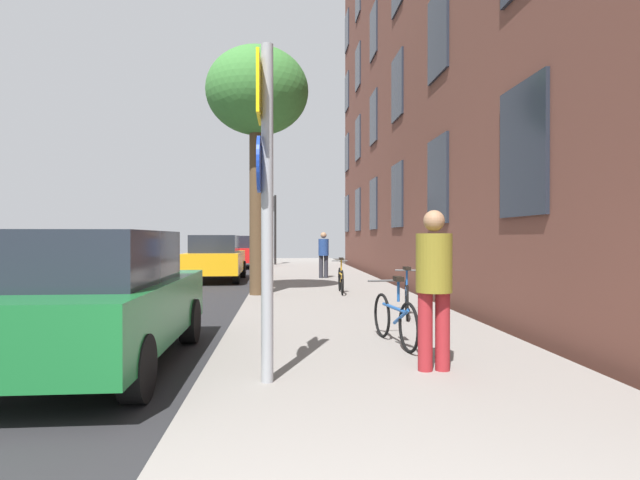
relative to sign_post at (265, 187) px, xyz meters
The scene contains 14 objects.
ground_plane 11.48m from the sign_post, 100.64° to the left, with size 41.80×41.80×0.00m, color #332D28.
road_asphalt 12.04m from the sign_post, 110.66° to the left, with size 7.00×38.00×0.01m, color #232326.
sidewalk 11.37m from the sign_post, 82.74° to the left, with size 4.20×38.00×0.12m, color gray.
sign_post is the anchor object (origin of this frame).
traffic_light 21.94m from the sign_post, 90.85° to the left, with size 0.43×0.24×3.66m.
tree_near 8.33m from the sign_post, 93.37° to the left, with size 2.55×2.55×6.18m.
bicycle_0 2.82m from the sign_post, 44.51° to the left, with size 0.42×1.63×0.92m.
bicycle_1 5.03m from the sign_post, 59.32° to the left, with size 0.54×1.68×0.91m.
bicycle_2 8.30m from the sign_post, 78.18° to the left, with size 0.42×1.61×0.92m.
pedestrian_0 2.06m from the sign_post, ahead, with size 0.53×0.53×1.73m.
pedestrian_1 13.01m from the sign_post, 82.85° to the left, with size 0.40×0.40×1.61m.
car_0 2.54m from the sign_post, 151.37° to the left, with size 1.80×4.24×1.62m.
car_1 13.44m from the sign_post, 99.41° to the left, with size 1.91×4.32×1.62m.
car_2 21.30m from the sign_post, 95.16° to the left, with size 1.96×4.30×1.62m.
Camera 1 is at (-0.14, -1.17, 1.55)m, focal length 28.63 mm.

